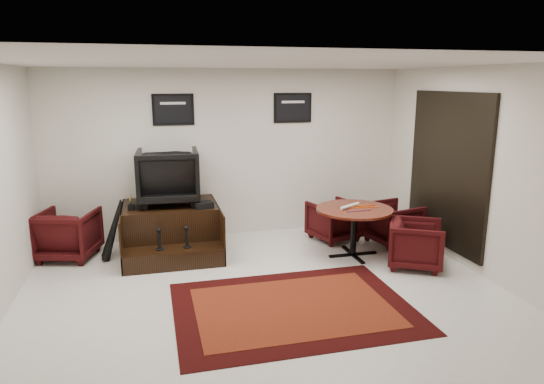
{
  "coord_description": "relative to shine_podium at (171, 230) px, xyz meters",
  "views": [
    {
      "loc": [
        -1.3,
        -5.52,
        2.59
      ],
      "look_at": [
        0.33,
        0.9,
        1.07
      ],
      "focal_mm": 32.0,
      "sensor_mm": 36.0,
      "label": 1
    }
  ],
  "objects": [
    {
      "name": "ground",
      "position": [
        1.05,
        -1.8,
        -0.34
      ],
      "size": [
        6.0,
        6.0,
        0.0
      ],
      "primitive_type": "plane",
      "color": "silver",
      "rests_on": "ground"
    },
    {
      "name": "room_shell",
      "position": [
        1.45,
        -1.68,
        1.44
      ],
      "size": [
        6.02,
        5.02,
        2.81
      ],
      "color": "beige",
      "rests_on": "ground"
    },
    {
      "name": "area_rug",
      "position": [
        1.27,
        -2.32,
        -0.34
      ],
      "size": [
        2.74,
        2.06,
        0.01
      ],
      "color": "black",
      "rests_on": "ground"
    },
    {
      "name": "shine_podium",
      "position": [
        0.0,
        0.0,
        0.0
      ],
      "size": [
        1.44,
        1.48,
        0.74
      ],
      "color": "black",
      "rests_on": "ground"
    },
    {
      "name": "shine_chair",
      "position": [
        0.0,
        0.15,
        0.87
      ],
      "size": [
        0.95,
        0.9,
        0.94
      ],
      "primitive_type": "imported",
      "rotation": [
        0.0,
        0.0,
        3.09
      ],
      "color": "black",
      "rests_on": "shine_podium"
    },
    {
      "name": "shoes_pair",
      "position": [
        -0.5,
        -0.04,
        0.45
      ],
      "size": [
        0.22,
        0.26,
        0.1
      ],
      "color": "black",
      "rests_on": "shine_podium"
    },
    {
      "name": "polish_kit",
      "position": [
        0.48,
        -0.28,
        0.45
      ],
      "size": [
        0.3,
        0.24,
        0.09
      ],
      "primitive_type": "cube",
      "rotation": [
        0.0,
        0.0,
        0.19
      ],
      "color": "black",
      "rests_on": "shine_podium"
    },
    {
      "name": "umbrella_black",
      "position": [
        -0.83,
        -0.19,
        0.12
      ],
      "size": [
        0.35,
        0.13,
        0.93
      ],
      "primitive_type": null,
      "color": "black",
      "rests_on": "ground"
    },
    {
      "name": "umbrella_hooked",
      "position": [
        -0.85,
        -0.04,
        0.12
      ],
      "size": [
        0.34,
        0.13,
        0.92
      ],
      "primitive_type": null,
      "color": "black",
      "rests_on": "ground"
    },
    {
      "name": "armchair_side",
      "position": [
        -1.5,
        0.11,
        0.06
      ],
      "size": [
        0.96,
        0.93,
        0.81
      ],
      "primitive_type": "imported",
      "rotation": [
        0.0,
        0.0,
        2.86
      ],
      "color": "black",
      "rests_on": "ground"
    },
    {
      "name": "meeting_table",
      "position": [
        2.66,
        -0.86,
        0.31
      ],
      "size": [
        1.14,
        1.14,
        0.74
      ],
      "color": "#451509",
      "rests_on": "ground"
    },
    {
      "name": "table_chair_back",
      "position": [
        2.65,
        -0.06,
        0.02
      ],
      "size": [
        0.87,
        0.84,
        0.72
      ],
      "primitive_type": "imported",
      "rotation": [
        0.0,
        0.0,
        3.45
      ],
      "color": "black",
      "rests_on": "ground"
    },
    {
      "name": "table_chair_window",
      "position": [
        3.52,
        -0.49,
        0.03
      ],
      "size": [
        0.82,
        0.85,
        0.75
      ],
      "primitive_type": "imported",
      "rotation": [
        0.0,
        0.0,
        1.78
      ],
      "color": "black",
      "rests_on": "ground"
    },
    {
      "name": "table_chair_corner",
      "position": [
        3.34,
        -1.49,
        0.03
      ],
      "size": [
        0.94,
        0.95,
        0.74
      ],
      "primitive_type": "imported",
      "rotation": [
        0.0,
        0.0,
        1.07
      ],
      "color": "black",
      "rests_on": "ground"
    },
    {
      "name": "paper_roll",
      "position": [
        2.61,
        -0.81,
        0.43
      ],
      "size": [
        0.39,
        0.26,
        0.05
      ],
      "primitive_type": "cylinder",
      "rotation": [
        0.0,
        1.57,
        0.53
      ],
      "color": "silver",
      "rests_on": "meeting_table"
    },
    {
      "name": "table_clutter",
      "position": [
        2.77,
        -0.86,
        0.41
      ],
      "size": [
        0.57,
        0.31,
        0.01
      ],
      "color": "#D74B0B",
      "rests_on": "meeting_table"
    }
  ]
}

